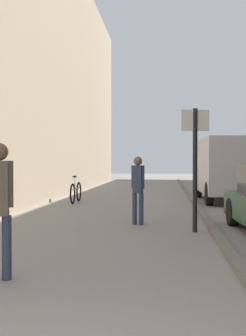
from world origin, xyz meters
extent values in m
plane|color=gray|center=(0.00, 12.00, 0.00)|extent=(80.00, 80.00, 0.00)
cube|color=gray|center=(-4.73, 12.00, 5.44)|extent=(2.27, 40.00, 10.88)
cube|color=#615F5B|center=(1.58, 12.00, 0.06)|extent=(0.16, 40.00, 0.12)
cylinder|color=#2D3851|center=(0.01, 8.55, 0.38)|extent=(0.11, 0.11, 0.75)
cylinder|color=#2D3851|center=(-0.14, 8.59, 0.38)|extent=(0.11, 0.11, 0.75)
cube|color=#2D3851|center=(-0.07, 8.57, 1.08)|extent=(0.24, 0.22, 0.64)
cylinder|color=#2D3851|center=(0.05, 8.54, 1.12)|extent=(0.09, 0.09, 0.55)
cylinder|color=#2D3851|center=(-0.18, 8.59, 1.12)|extent=(0.09, 0.09, 0.55)
sphere|color=brown|center=(-0.07, 8.57, 1.50)|extent=(0.21, 0.21, 0.21)
cylinder|color=#2D3851|center=(-1.41, 3.62, 0.40)|extent=(0.12, 0.12, 0.81)
cylinder|color=brown|center=(-1.37, 3.63, 1.20)|extent=(0.10, 0.10, 0.58)
cube|color=#B7B7BC|center=(2.87, 14.34, 1.33)|extent=(2.01, 3.57, 1.98)
cube|color=#B7B7BC|center=(2.79, 16.78, 1.08)|extent=(1.94, 1.43, 1.49)
cube|color=black|center=(2.77, 17.26, 1.41)|extent=(1.60, 0.09, 0.65)
cylinder|color=black|center=(1.94, 16.62, 0.40)|extent=(0.25, 0.81, 0.80)
cylinder|color=black|center=(3.64, 16.67, 0.40)|extent=(0.25, 0.81, 0.80)
cylinder|color=black|center=(2.05, 13.26, 0.40)|extent=(0.25, 0.81, 0.80)
cylinder|color=black|center=(2.13, 8.60, 0.32)|extent=(0.23, 0.65, 0.64)
cylinder|color=black|center=(1.20, 7.60, 1.30)|extent=(0.10, 0.10, 2.60)
cube|color=white|center=(1.20, 7.60, 2.35)|extent=(0.59, 0.15, 0.44)
torus|color=black|center=(-2.64, 14.41, 0.36)|extent=(0.07, 0.72, 0.72)
torus|color=black|center=(-2.65, 13.36, 0.36)|extent=(0.07, 0.72, 0.72)
cylinder|color=silver|center=(-2.65, 13.89, 0.51)|extent=(0.06, 0.95, 0.05)
cylinder|color=silver|center=(-2.65, 13.70, 0.73)|extent=(0.04, 0.04, 0.40)
cube|color=black|center=(-2.65, 13.70, 0.95)|extent=(0.10, 0.24, 0.06)
camera|label=1|loc=(0.58, -1.71, 1.49)|focal=46.91mm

